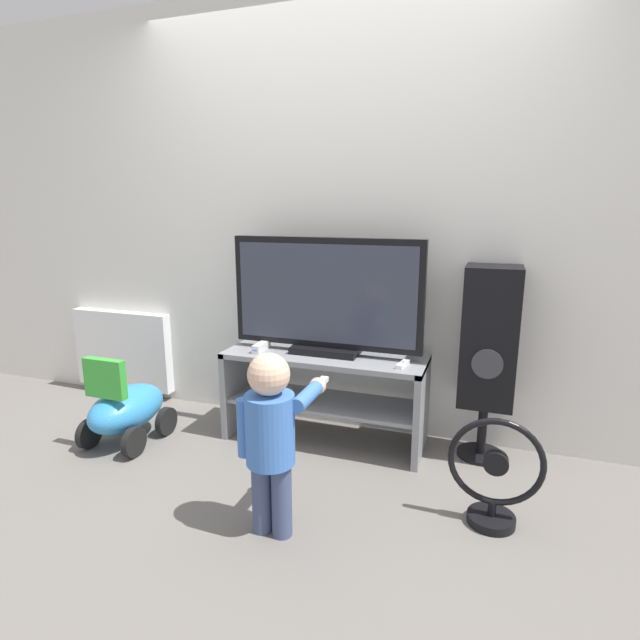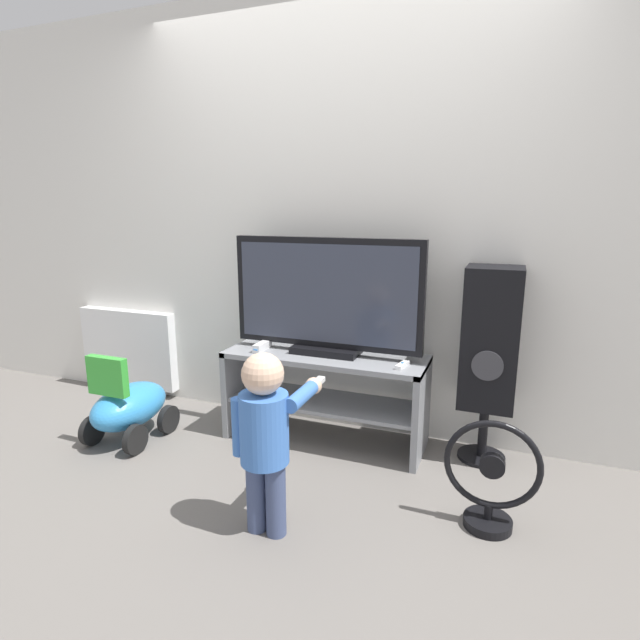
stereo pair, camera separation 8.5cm
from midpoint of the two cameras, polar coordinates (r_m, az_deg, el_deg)
ground_plane at (r=2.93m, az=-0.04°, el=-15.16°), size 16.00×16.00×0.00m
wall_back at (r=3.05m, az=3.35°, el=11.42°), size 10.00×0.06×2.60m
tv_stand at (r=2.96m, az=1.40°, el=-7.30°), size 1.18×0.41×0.54m
television at (r=2.84m, az=1.58°, el=2.57°), size 1.12×0.20×0.67m
game_console at (r=2.99m, az=-5.81°, el=-2.99°), size 0.05×0.17×0.05m
remote_primary at (r=2.71m, az=10.29°, el=-5.09°), size 0.06×0.13×0.03m
child at (r=2.12m, az=-5.04°, el=-12.30°), size 0.31×0.46×0.81m
speaker_tower at (r=2.81m, az=19.68°, el=-2.40°), size 0.29×0.27×1.07m
floor_fan at (r=2.39m, az=19.97°, el=-16.83°), size 0.41×0.21×0.50m
ride_on_toy at (r=3.22m, az=-20.32°, el=-9.20°), size 0.36×0.54×0.56m
radiator at (r=3.96m, az=-20.45°, el=-3.04°), size 0.80×0.08×0.63m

